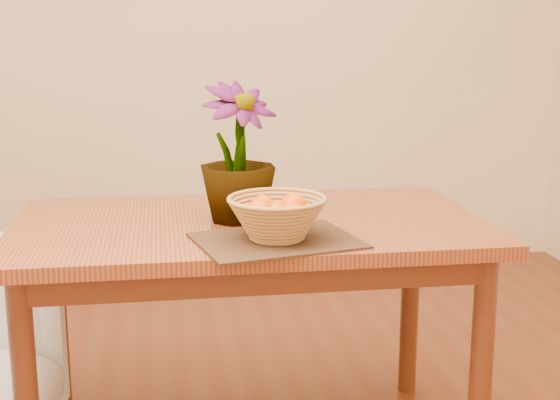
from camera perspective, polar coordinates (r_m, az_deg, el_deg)
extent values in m
cube|color=#FFEAC2|center=(4.21, -5.45, 12.94)|extent=(4.00, 0.02, 2.70)
cube|color=brown|center=(2.34, -2.28, -1.94)|extent=(1.40, 0.80, 0.04)
cube|color=#4E2312|center=(2.36, -2.27, -3.36)|extent=(1.28, 0.68, 0.08)
cylinder|color=#4E2312|center=(2.33, 14.48, -12.24)|extent=(0.06, 0.06, 0.71)
cylinder|color=#4E2312|center=(2.77, -15.98, -8.25)|extent=(0.06, 0.06, 0.71)
cylinder|color=#4E2312|center=(2.88, 9.48, -7.11)|extent=(0.06, 0.06, 0.71)
cube|color=#3E2816|center=(2.10, -0.23, -2.98)|extent=(0.48, 0.40, 0.01)
cylinder|color=#A67A45|center=(2.10, -0.23, -2.79)|extent=(0.14, 0.14, 0.01)
sphere|color=#F64E04|center=(2.08, -0.23, -0.88)|extent=(0.06, 0.06, 0.06)
sphere|color=#F64E04|center=(2.12, 1.00, -0.46)|extent=(0.07, 0.07, 0.07)
sphere|color=#F64E04|center=(2.12, -1.30, -0.51)|extent=(0.07, 0.07, 0.07)
sphere|color=#F64E04|center=(2.04, -1.51, -0.97)|extent=(0.07, 0.07, 0.07)
sphere|color=#F64E04|center=(2.03, 0.89, -1.09)|extent=(0.07, 0.07, 0.07)
imported|color=#194A15|center=(2.29, -3.13, 3.48)|extent=(0.31, 0.31, 0.41)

